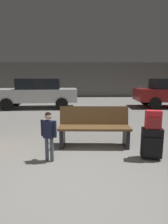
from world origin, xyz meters
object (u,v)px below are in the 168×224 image
(bench, at_px, (94,127))
(parked_car_far, at_px, (38,92))
(child, at_px, (49,131))
(suitcase, at_px, (152,143))
(backpack_bright, at_px, (153,120))

(bench, distance_m, parked_car_far, 6.12)
(parked_car_far, bearing_deg, child, -76.66)
(child, relative_size, parked_car_far, 0.22)
(suitcase, distance_m, parked_car_far, 7.26)
(bench, distance_m, suitcase, 1.29)
(suitcase, height_order, child, child)
(bench, xyz_separation_m, backpack_bright, (1.03, -0.77, 0.33))
(backpack_bright, xyz_separation_m, parked_car_far, (-3.45, 6.37, 0.03))
(bench, height_order, backpack_bright, backpack_bright)
(backpack_bright, bearing_deg, suitcase, 108.70)
(backpack_bright, distance_m, child, 1.94)
(backpack_bright, bearing_deg, child, -179.43)
(child, bearing_deg, parked_car_far, 103.34)
(bench, xyz_separation_m, parked_car_far, (-2.42, 5.60, 0.36))
(backpack_bright, distance_m, parked_car_far, 7.24)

